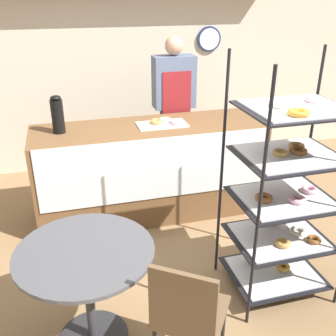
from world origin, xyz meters
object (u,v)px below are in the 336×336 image
(cafe_chair, at_px, (187,312))
(donut_tray_counter, at_px, (164,123))
(pastry_rack, at_px, (284,196))
(coffee_carafe, at_px, (57,115))
(person_worker, at_px, (174,109))
(cafe_table, at_px, (87,273))

(cafe_chair, height_order, donut_tray_counter, donut_tray_counter)
(pastry_rack, relative_size, coffee_carafe, 5.16)
(coffee_carafe, bearing_deg, person_worker, 21.10)
(donut_tray_counter, bearing_deg, cafe_chair, -101.32)
(coffee_carafe, xyz_separation_m, donut_tray_counter, (0.98, -0.03, -0.15))
(person_worker, bearing_deg, cafe_table, -119.27)
(cafe_chair, xyz_separation_m, donut_tray_counter, (0.40, 1.98, 0.41))
(cafe_chair, bearing_deg, person_worker, -69.14)
(cafe_chair, bearing_deg, cafe_table, -7.19)
(person_worker, relative_size, donut_tray_counter, 3.56)
(pastry_rack, bearing_deg, cafe_table, -173.75)
(pastry_rack, height_order, cafe_chair, pastry_rack)
(pastry_rack, height_order, person_worker, pastry_rack)
(coffee_carafe, bearing_deg, cafe_table, -86.92)
(cafe_table, bearing_deg, coffee_carafe, 93.08)
(person_worker, bearing_deg, cafe_chair, -104.44)
(cafe_chair, xyz_separation_m, coffee_carafe, (-0.58, 2.01, 0.56))
(person_worker, distance_m, coffee_carafe, 1.32)
(person_worker, relative_size, coffee_carafe, 4.90)
(pastry_rack, bearing_deg, person_worker, 98.28)
(pastry_rack, bearing_deg, donut_tray_counter, 110.58)
(donut_tray_counter, bearing_deg, coffee_carafe, 178.19)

